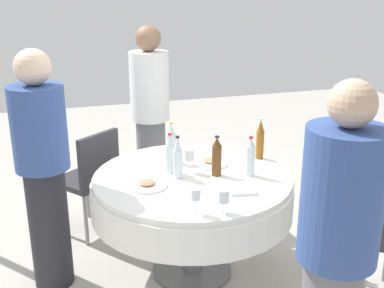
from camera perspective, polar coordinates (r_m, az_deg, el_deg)
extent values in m
plane|color=#B7B2A8|center=(3.57, 0.00, -14.78)|extent=(10.00, 10.00, 0.00)
cylinder|color=white|center=(3.23, 0.00, -4.07)|extent=(1.32, 1.32, 0.04)
cylinder|color=white|center=(3.28, 0.00, -6.16)|extent=(1.35, 1.35, 0.22)
cylinder|color=slate|center=(3.44, 0.00, -11.45)|extent=(0.14, 0.14, 0.48)
cylinder|color=slate|center=(3.56, 0.00, -14.58)|extent=(0.56, 0.56, 0.03)
cylinder|color=silver|center=(3.24, -2.60, -1.80)|extent=(0.06, 0.06, 0.19)
cone|color=silver|center=(3.19, -2.63, 0.43)|extent=(0.06, 0.06, 0.07)
cylinder|color=red|center=(3.18, -2.64, 1.15)|extent=(0.03, 0.03, 0.01)
cylinder|color=#593314|center=(3.19, 2.93, -1.97)|extent=(0.07, 0.07, 0.21)
cone|color=#593314|center=(3.15, 2.97, 0.26)|extent=(0.06, 0.06, 0.06)
cylinder|color=black|center=(3.14, 2.98, 0.85)|extent=(0.03, 0.03, 0.01)
cylinder|color=silver|center=(3.20, 6.87, -1.98)|extent=(0.06, 0.06, 0.21)
cone|color=silver|center=(3.16, 6.96, 0.21)|extent=(0.06, 0.06, 0.05)
cylinder|color=red|center=(3.15, 6.99, 0.76)|extent=(0.03, 0.03, 0.01)
cylinder|color=silver|center=(3.15, -1.69, -2.40)|extent=(0.06, 0.06, 0.19)
cone|color=silver|center=(3.10, -1.72, -0.03)|extent=(0.06, 0.06, 0.09)
cylinder|color=black|center=(3.09, -1.73, 0.83)|extent=(0.03, 0.03, 0.01)
cylinder|color=#8C5619|center=(3.52, 8.01, -0.11)|extent=(0.06, 0.06, 0.21)
cone|color=#8C5619|center=(3.48, 8.12, 2.16)|extent=(0.05, 0.05, 0.09)
cylinder|color=silver|center=(3.47, 8.15, 2.93)|extent=(0.03, 0.03, 0.01)
cylinder|color=silver|center=(3.42, -2.45, -0.52)|extent=(0.06, 0.06, 0.21)
cone|color=silver|center=(3.38, -2.48, 1.76)|extent=(0.06, 0.06, 0.08)
cylinder|color=gold|center=(3.36, -2.49, 2.50)|extent=(0.02, 0.02, 0.01)
cylinder|color=white|center=(3.27, -0.35, -3.30)|extent=(0.06, 0.06, 0.00)
cylinder|color=white|center=(3.26, -0.36, -2.59)|extent=(0.01, 0.01, 0.08)
cylinder|color=white|center=(3.23, -0.36, -1.28)|extent=(0.07, 0.07, 0.07)
cylinder|color=white|center=(2.73, 3.68, -8.07)|extent=(0.06, 0.06, 0.00)
cylinder|color=white|center=(2.71, 3.70, -7.42)|extent=(0.01, 0.01, 0.06)
cylinder|color=white|center=(2.69, 3.73, -6.10)|extent=(0.07, 0.07, 0.07)
cylinder|color=gold|center=(2.69, 3.72, -6.50)|extent=(0.06, 0.06, 0.03)
cylinder|color=white|center=(2.72, 0.41, -8.15)|extent=(0.06, 0.06, 0.00)
cylinder|color=white|center=(2.70, 0.42, -7.33)|extent=(0.01, 0.01, 0.08)
cylinder|color=white|center=(2.67, 0.42, -5.90)|extent=(0.06, 0.06, 0.06)
cylinder|color=gold|center=(2.67, 0.42, -6.25)|extent=(0.05, 0.05, 0.03)
cylinder|color=white|center=(3.42, 2.17, -2.22)|extent=(0.26, 0.26, 0.02)
ellipsoid|color=tan|center=(3.41, 2.18, -1.94)|extent=(0.11, 0.10, 0.02)
cylinder|color=white|center=(3.06, -5.33, -4.86)|extent=(0.25, 0.25, 0.02)
ellipsoid|color=tan|center=(3.06, -5.34, -4.55)|extent=(0.11, 0.10, 0.02)
cube|color=silver|center=(3.66, 1.24, -0.87)|extent=(0.11, 0.16, 0.00)
cube|color=white|center=(3.01, 5.85, -5.28)|extent=(0.19, 0.19, 0.02)
cylinder|color=#26262B|center=(3.38, -16.46, -9.39)|extent=(0.26, 0.26, 0.84)
cylinder|color=#334C8C|center=(3.12, -17.61, 1.82)|extent=(0.34, 0.34, 0.53)
sphere|color=beige|center=(3.04, -18.31, 8.62)|extent=(0.22, 0.22, 0.22)
cylinder|color=#334C8C|center=(2.09, 17.30, -5.88)|extent=(0.34, 0.34, 0.59)
sphere|color=#D8AD8C|center=(1.96, 18.40, 4.54)|extent=(0.19, 0.19, 0.19)
cylinder|color=slate|center=(4.42, -4.79, -2.08)|extent=(0.26, 0.26, 0.80)
cylinder|color=white|center=(4.23, -5.05, 6.80)|extent=(0.34, 0.34, 0.60)
sphere|color=#8C664C|center=(4.16, -5.21, 12.31)|extent=(0.22, 0.22, 0.22)
cube|color=#2D2D33|center=(3.98, -12.53, -4.17)|extent=(0.56, 0.56, 0.04)
cube|color=#2D2D33|center=(3.78, -10.89, -1.88)|extent=(0.28, 0.34, 0.42)
cylinder|color=gray|center=(4.29, -12.20, -5.83)|extent=(0.03, 0.03, 0.43)
cylinder|color=gray|center=(4.10, -15.68, -7.38)|extent=(0.03, 0.03, 0.43)
cylinder|color=gray|center=(4.07, -8.90, -7.04)|extent=(0.03, 0.03, 0.43)
cylinder|color=gray|center=(3.86, -12.40, -8.77)|extent=(0.03, 0.03, 0.43)
cube|color=#2D2D33|center=(3.32, 20.08, -9.75)|extent=(0.54, 0.54, 0.04)
cube|color=#2D2D33|center=(3.21, 17.30, -6.29)|extent=(0.37, 0.23, 0.42)
cylinder|color=gray|center=(3.27, 16.94, -14.66)|extent=(0.03, 0.03, 0.43)
cylinder|color=gray|center=(3.56, 16.56, -11.67)|extent=(0.03, 0.03, 0.43)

